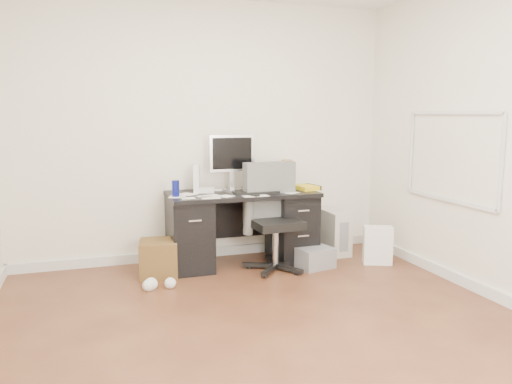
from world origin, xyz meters
TOP-DOWN VIEW (x-y plane):
  - ground at (0.00, 0.00)m, footprint 4.00×4.00m
  - room_shell at (0.03, 0.03)m, footprint 4.02×4.02m
  - desk at (0.30, 1.65)m, footprint 1.50×0.70m
  - loose_papers at (0.10, 1.60)m, footprint 1.10×0.60m
  - lcd_monitor at (0.23, 1.78)m, footprint 0.47×0.28m
  - keyboard at (0.40, 1.49)m, footprint 0.46×0.17m
  - computer_mouse at (0.63, 1.65)m, footprint 0.06×0.06m
  - travel_mug at (-0.39, 1.57)m, footprint 0.09×0.09m
  - white_binder at (-0.14, 1.79)m, footprint 0.17×0.26m
  - magazine_file at (0.89, 1.90)m, footprint 0.18×0.27m
  - pen_cup at (0.72, 1.83)m, footprint 0.10×0.10m
  - yellow_book at (0.99, 1.60)m, footprint 0.25×0.29m
  - paper_remote at (0.35, 1.39)m, footprint 0.25×0.21m
  - office_chair at (0.55, 1.34)m, footprint 0.63×0.63m
  - pc_tower at (1.38, 1.71)m, footprint 0.21×0.48m
  - shopping_bag at (1.62, 1.19)m, footprint 0.35×0.30m
  - wicker_basket at (-0.58, 1.48)m, footprint 0.40×0.40m
  - desk_printer at (0.95, 1.28)m, footprint 0.40×0.35m

SIDE VIEW (x-z plane):
  - ground at x=0.00m, z-range 0.00..0.00m
  - desk_printer at x=0.95m, z-range 0.00..0.20m
  - wicker_basket at x=-0.58m, z-range 0.00..0.35m
  - shopping_bag at x=1.62m, z-range 0.00..0.39m
  - pc_tower at x=1.38m, z-range 0.00..0.48m
  - desk at x=0.30m, z-range 0.02..0.77m
  - office_chair at x=0.55m, z-range 0.00..1.06m
  - loose_papers at x=0.10m, z-range 0.75..0.75m
  - paper_remote at x=0.35m, z-range 0.75..0.77m
  - keyboard at x=0.40m, z-range 0.75..0.78m
  - yellow_book at x=0.99m, z-range 0.75..0.79m
  - computer_mouse at x=0.63m, z-range 0.75..0.81m
  - travel_mug at x=-0.39m, z-range 0.75..0.91m
  - pen_cup at x=0.72m, z-range 0.75..0.96m
  - white_binder at x=-0.14m, z-range 0.75..1.03m
  - magazine_file at x=0.89m, z-range 0.75..1.04m
  - lcd_monitor at x=0.23m, z-range 0.75..1.34m
  - room_shell at x=0.03m, z-range 0.30..3.01m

